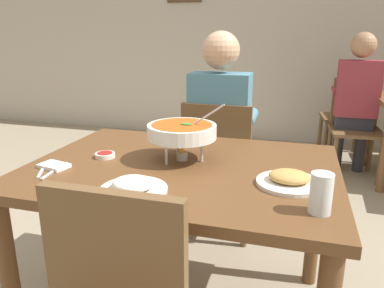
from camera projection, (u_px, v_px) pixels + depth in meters
name	position (u px, v px, depth m)	size (l,w,h in m)	color
cafe_rear_partition	(265.00, 16.00, 4.39)	(10.00, 0.10, 3.00)	#BCB2A3
dining_table_main	(182.00, 188.00, 1.61)	(1.29, 0.95, 0.76)	brown
chair_diner_main	(219.00, 162.00, 2.35)	(0.44, 0.44, 0.90)	brown
diner_main	(221.00, 125.00, 2.31)	(0.40, 0.45, 1.31)	#2D2D38
curry_bowl	(182.00, 132.00, 1.60)	(0.33, 0.30, 0.26)	silver
rice_plate	(133.00, 187.00, 1.30)	(0.24, 0.24, 0.06)	white
appetizer_plate	(289.00, 180.00, 1.36)	(0.24, 0.24, 0.06)	white
sauce_dish	(104.00, 155.00, 1.67)	(0.09, 0.09, 0.02)	white
napkin_folded	(54.00, 166.00, 1.54)	(0.12, 0.08, 0.02)	white
fork_utensil	(42.00, 170.00, 1.50)	(0.01, 0.17, 0.01)	silver
spoon_utensil	(53.00, 172.00, 1.49)	(0.01, 0.17, 0.01)	silver
drink_glass	(321.00, 195.00, 1.14)	(0.07, 0.07, 0.13)	silver
chair_bg_left	(355.00, 121.00, 3.46)	(0.46, 0.46, 0.90)	brown
chair_bg_right	(353.00, 111.00, 3.92)	(0.48, 0.48, 0.90)	brown
patron_bg_left	(356.00, 96.00, 3.39)	(0.40, 0.45, 1.31)	#2D2D38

